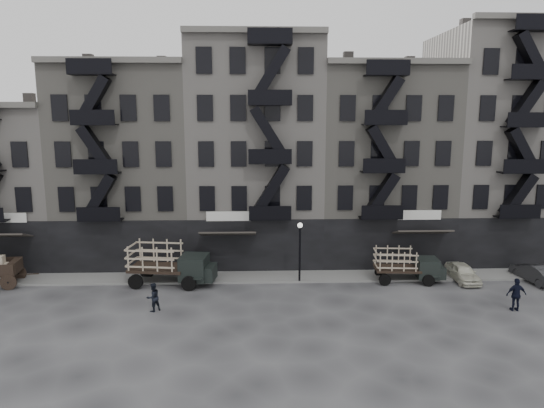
{
  "coord_description": "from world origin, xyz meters",
  "views": [
    {
      "loc": [
        -0.01,
        -29.55,
        11.36
      ],
      "look_at": [
        1.13,
        4.0,
        5.34
      ],
      "focal_mm": 32.0,
      "sensor_mm": 36.0,
      "label": 1
    }
  ],
  "objects_px": {
    "pedestrian_mid": "(153,297)",
    "stake_truck_east": "(407,263)",
    "policeman": "(516,295)",
    "stake_truck_west": "(170,261)",
    "car_far": "(536,273)",
    "car_east": "(463,272)"
  },
  "relations": [
    {
      "from": "stake_truck_west",
      "to": "policeman",
      "type": "height_order",
      "value": "stake_truck_west"
    },
    {
      "from": "policeman",
      "to": "stake_truck_east",
      "type": "bearing_deg",
      "value": -46.83
    },
    {
      "from": "stake_truck_west",
      "to": "pedestrian_mid",
      "type": "relative_size",
      "value": 3.49
    },
    {
      "from": "stake_truck_west",
      "to": "car_east",
      "type": "relative_size",
      "value": 1.66
    },
    {
      "from": "stake_truck_east",
      "to": "stake_truck_west",
      "type": "bearing_deg",
      "value": -175.38
    },
    {
      "from": "car_far",
      "to": "pedestrian_mid",
      "type": "distance_m",
      "value": 25.98
    },
    {
      "from": "policeman",
      "to": "pedestrian_mid",
      "type": "bearing_deg",
      "value": -1.09
    },
    {
      "from": "car_far",
      "to": "pedestrian_mid",
      "type": "bearing_deg",
      "value": 1.82
    },
    {
      "from": "stake_truck_east",
      "to": "car_far",
      "type": "bearing_deg",
      "value": 2.18
    },
    {
      "from": "stake_truck_east",
      "to": "car_far",
      "type": "distance_m",
      "value": 9.03
    },
    {
      "from": "car_east",
      "to": "policeman",
      "type": "bearing_deg",
      "value": -81.57
    },
    {
      "from": "stake_truck_east",
      "to": "car_east",
      "type": "bearing_deg",
      "value": 4.73
    },
    {
      "from": "car_far",
      "to": "policeman",
      "type": "height_order",
      "value": "policeman"
    },
    {
      "from": "car_east",
      "to": "stake_truck_west",
      "type": "bearing_deg",
      "value": 178.89
    },
    {
      "from": "car_east",
      "to": "pedestrian_mid",
      "type": "height_order",
      "value": "pedestrian_mid"
    },
    {
      "from": "pedestrian_mid",
      "to": "stake_truck_east",
      "type": "bearing_deg",
      "value": 152.97
    },
    {
      "from": "car_east",
      "to": "policeman",
      "type": "distance_m",
      "value": 5.45
    },
    {
      "from": "stake_truck_west",
      "to": "car_east",
      "type": "bearing_deg",
      "value": 7.47
    },
    {
      "from": "car_far",
      "to": "policeman",
      "type": "xyz_separation_m",
      "value": [
        -4.09,
        -4.98,
        0.35
      ]
    },
    {
      "from": "stake_truck_west",
      "to": "policeman",
      "type": "relative_size",
      "value": 3.02
    },
    {
      "from": "pedestrian_mid",
      "to": "policeman",
      "type": "distance_m",
      "value": 21.54
    },
    {
      "from": "policeman",
      "to": "stake_truck_west",
      "type": "bearing_deg",
      "value": -13.37
    }
  ]
}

